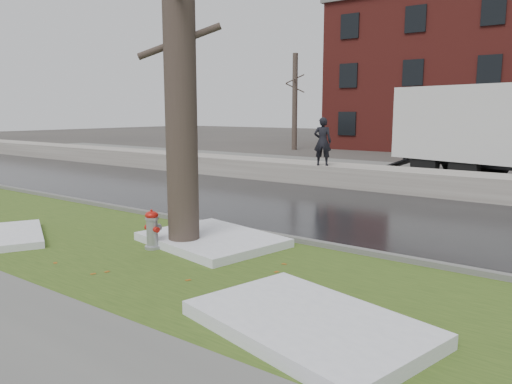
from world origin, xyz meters
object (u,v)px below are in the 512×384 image
Objects in this scene: tree at (179,46)px; box_truck at (504,132)px; worker at (323,142)px; fire_hydrant at (152,228)px.

tree is 0.69× the size of box_truck.
worker is (-1.82, 8.68, -2.23)m from tree.
worker is (-1.45, 9.16, 1.15)m from fire_hydrant.
fire_hydrant is 14.31m from box_truck.
fire_hydrant is at bearing -127.24° from tree.
box_truck is 6.42× the size of worker.
box_truck is at bearing -157.68° from worker.
box_truck is at bearing 82.54° from fire_hydrant.
box_truck reaches higher than worker.
fire_hydrant is 0.45× the size of worker.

